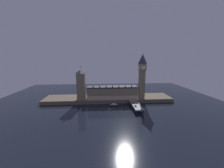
{
  "coord_description": "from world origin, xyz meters",
  "views": [
    {
      "loc": [
        -10.15,
        -196.52,
        73.41
      ],
      "look_at": [
        5.25,
        20.0,
        32.79
      ],
      "focal_mm": 22.0,
      "sensor_mm": 36.0,
      "label": 1
    }
  ],
  "objects": [
    {
      "name": "parliament_hall",
      "position": [
        6.24,
        29.94,
        16.49
      ],
      "size": [
        83.92,
        19.25,
        24.79
      ],
      "color": "#7F7056",
      "rests_on": "embankment"
    },
    {
      "name": "boat_upstream",
      "position": [
        7.41,
        7.48,
        1.59
      ],
      "size": [
        15.43,
        4.11,
        4.36
      ],
      "color": "#28282D",
      "rests_on": "ground_plane"
    },
    {
      "name": "embankment",
      "position": [
        0.0,
        39.0,
        3.08
      ],
      "size": [
        220.0,
        42.0,
        6.16
      ],
      "color": "brown",
      "rests_on": "ground_plane"
    },
    {
      "name": "car_northbound_lead",
      "position": [
        36.57,
        0.14,
        6.87
      ],
      "size": [
        2.01,
        4.3,
        1.31
      ],
      "color": "black",
      "rests_on": "bridge"
    },
    {
      "name": "street_lamp_mid",
      "position": [
        45.2,
        -5.0,
        10.15
      ],
      "size": [
        1.34,
        0.6,
        6.22
      ],
      "color": "#2D3333",
      "rests_on": "bridge"
    },
    {
      "name": "bridge",
      "position": [
        39.32,
        -5.0,
        4.37
      ],
      "size": [
        12.47,
        46.0,
        6.26
      ],
      "color": "slate",
      "rests_on": "ground_plane"
    },
    {
      "name": "car_northbound_trail",
      "position": [
        36.57,
        -14.1,
        7.0
      ],
      "size": [
        1.98,
        4.34,
        1.59
      ],
      "color": "navy",
      "rests_on": "bridge"
    },
    {
      "name": "car_southbound_trail",
      "position": [
        42.06,
        5.43,
        6.98
      ],
      "size": [
        1.88,
        4.71,
        1.53
      ],
      "color": "yellow",
      "rests_on": "bridge"
    },
    {
      "name": "pedestrian_mid_walk",
      "position": [
        44.8,
        -1.62,
        7.22
      ],
      "size": [
        0.38,
        0.38,
        1.82
      ],
      "color": "black",
      "rests_on": "bridge"
    },
    {
      "name": "victoria_tower",
      "position": [
        -45.26,
        28.05,
        30.62
      ],
      "size": [
        13.36,
        13.36,
        54.72
      ],
      "color": "#7F7056",
      "rests_on": "embankment"
    },
    {
      "name": "street_lamp_near",
      "position": [
        33.43,
        -19.72,
        10.44
      ],
      "size": [
        1.34,
        0.6,
        6.69
      ],
      "color": "#2D3333",
      "rests_on": "bridge"
    },
    {
      "name": "ground_plane",
      "position": [
        0.0,
        0.0,
        0.0
      ],
      "size": [
        400.0,
        400.0,
        0.0
      ],
      "primitive_type": "plane",
      "color": "black"
    },
    {
      "name": "pedestrian_near_rail",
      "position": [
        33.83,
        -12.63,
        7.22
      ],
      "size": [
        0.38,
        0.38,
        1.81
      ],
      "color": "black",
      "rests_on": "bridge"
    },
    {
      "name": "clock_tower",
      "position": [
        55.76,
        26.06,
        46.39
      ],
      "size": [
        11.27,
        11.38,
        75.95
      ],
      "color": "#7F7056",
      "rests_on": "embankment"
    }
  ]
}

